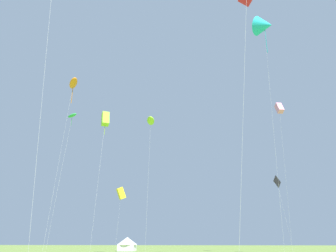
# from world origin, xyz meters

# --- Properties ---
(kite_green_parafoil) EXTENTS (2.30, 1.92, 20.20)m
(kite_green_parafoil) POSITION_xyz_m (-15.31, 39.52, 19.77)
(kite_green_parafoil) COLOR green
(kite_green_parafoil) RESTS_ON ground
(kite_yellow_box) EXTENTS (2.12, 2.09, 12.07)m
(kite_yellow_box) POSITION_xyz_m (-12.06, 58.29, 10.85)
(kite_yellow_box) COLOR yellow
(kite_yellow_box) RESTS_ON ground
(kite_pink_box) EXTENTS (1.75, 2.16, 28.25)m
(kite_pink_box) POSITION_xyz_m (19.45, 57.69, 27.01)
(kite_pink_box) COLOR pink
(kite_pink_box) RESTS_ON ground
(kite_cyan_delta) EXTENTS (4.47, 4.35, 35.07)m
(kite_cyan_delta) POSITION_xyz_m (14.06, 39.07, 33.23)
(kite_cyan_delta) COLOR #1EB7CC
(kite_cyan_delta) RESTS_ON ground
(kite_orange_parafoil) EXTENTS (2.69, 3.53, 23.98)m
(kite_orange_parafoil) POSITION_xyz_m (-14.02, 35.90, 23.32)
(kite_orange_parafoil) COLOR orange
(kite_orange_parafoil) RESTS_ON ground
(kite_lime_parafoil) EXTENTS (1.78, 3.38, 19.83)m
(kite_lime_parafoil) POSITION_xyz_m (-3.71, 41.64, 19.31)
(kite_lime_parafoil) COLOR #99DB2D
(kite_lime_parafoil) RESTS_ON ground
(kite_lime_box) EXTENTS (1.50, 2.93, 19.68)m
(kite_lime_box) POSITION_xyz_m (-9.74, 38.34, 18.59)
(kite_lime_box) COLOR #99DB2D
(kite_lime_box) RESTS_ON ground
(kite_red_diamond) EXTENTS (2.97, 1.21, 21.85)m
(kite_red_diamond) POSITION_xyz_m (7.96, 18.41, 20.25)
(kite_red_diamond) COLOR red
(kite_red_diamond) RESTS_ON ground
(kite_black_diamond) EXTENTS (2.17, 1.82, 14.03)m
(kite_black_diamond) POSITION_xyz_m (17.86, 59.71, 12.71)
(kite_black_diamond) COLOR black
(kite_black_diamond) RESTS_ON ground
(festival_tent_center) EXTENTS (4.62, 4.62, 3.01)m
(festival_tent_center) POSITION_xyz_m (-14.05, 73.68, 1.66)
(festival_tent_center) COLOR white
(festival_tent_center) RESTS_ON ground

